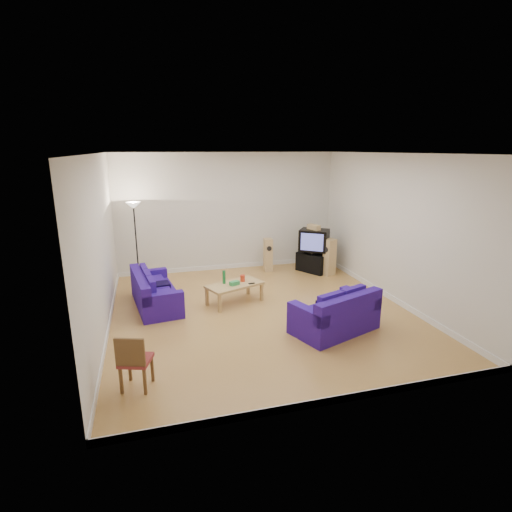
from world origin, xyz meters
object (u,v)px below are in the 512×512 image
object	(u,v)px
sofa_three_seat	(153,294)
television	(314,240)
sofa_loveseat	(337,317)
coffee_table	(235,286)
tv_stand	(313,262)

from	to	relation	value
sofa_three_seat	television	size ratio (longest dim) A/B	2.14
sofa_three_seat	sofa_loveseat	world-z (taller)	sofa_loveseat
sofa_loveseat	coffee_table	xyz separation A→B (m)	(-1.50, 1.90, 0.09)
sofa_three_seat	tv_stand	distance (m)	4.52
television	coffee_table	bearing A→B (deg)	-111.98
sofa_loveseat	television	distance (m)	3.76
coffee_table	tv_stand	world-z (taller)	tv_stand
sofa_three_seat	coffee_table	xyz separation A→B (m)	(1.72, -0.29, 0.12)
coffee_table	television	world-z (taller)	television
sofa_loveseat	television	world-z (taller)	television
sofa_three_seat	television	distance (m)	4.55
tv_stand	television	size ratio (longest dim) A/B	0.91
sofa_three_seat	coffee_table	size ratio (longest dim) A/B	1.46
sofa_three_seat	coffee_table	bearing A→B (deg)	72.46
television	sofa_three_seat	bearing A→B (deg)	-127.12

